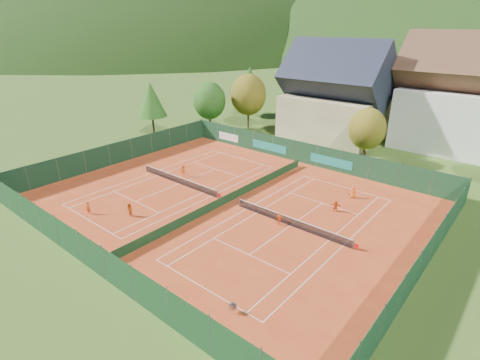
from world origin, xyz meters
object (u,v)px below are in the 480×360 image
(hotel_block_a, at_px, (475,103))
(ball_hopper, at_px, (233,306))
(player_right_far_b, at_px, (336,206))
(player_right_far_a, at_px, (353,192))
(chalet, at_px, (335,98))
(player_left_near, at_px, (88,208))
(player_right_near, at_px, (279,219))
(player_left_mid, at_px, (129,210))
(player_left_far, at_px, (183,171))

(hotel_block_a, xyz_separation_m, ball_hopper, (-4.61, -48.44, -6.83))
(ball_hopper, relative_size, player_right_far_b, 0.64)
(player_right_far_a, bearing_deg, chalet, -85.75)
(hotel_block_a, bearing_deg, player_right_far_a, -103.00)
(chalet, height_order, player_right_far_b, chalet)
(player_left_near, distance_m, player_right_near, 19.44)
(ball_hopper, height_order, player_left_near, player_left_near)
(player_right_near, bearing_deg, chalet, 64.14)
(player_right_near, bearing_deg, player_right_far_a, 30.19)
(chalet, bearing_deg, player_left_mid, -93.70)
(player_left_far, xyz_separation_m, player_right_near, (16.42, -2.52, -0.14))
(hotel_block_a, distance_m, player_left_near, 53.90)
(player_left_far, height_order, player_right_near, player_left_far)
(player_left_mid, bearing_deg, chalet, 89.11)
(hotel_block_a, distance_m, player_right_far_b, 31.80)
(ball_hopper, relative_size, player_right_near, 0.63)
(chalet, relative_size, ball_hopper, 20.25)
(player_right_near, bearing_deg, hotel_block_a, 32.16)
(hotel_block_a, height_order, player_left_far, hotel_block_a)
(hotel_block_a, bearing_deg, player_left_mid, -115.65)
(player_left_mid, distance_m, player_right_far_a, 24.14)
(player_right_near, height_order, player_right_far_b, player_right_near)
(hotel_block_a, distance_m, player_left_far, 42.94)
(player_left_far, distance_m, player_right_far_b, 19.64)
(hotel_block_a, bearing_deg, player_right_far_b, -101.23)
(player_right_near, height_order, player_right_far_a, player_right_far_a)
(ball_hopper, height_order, player_right_far_b, player_right_far_b)
(player_left_near, relative_size, player_left_far, 0.90)
(player_left_mid, relative_size, player_left_far, 0.94)
(player_right_far_a, bearing_deg, player_left_mid, 21.87)
(player_left_mid, bearing_deg, player_right_near, 36.17)
(player_left_far, xyz_separation_m, player_right_far_b, (19.32, 3.53, -0.15))
(hotel_block_a, height_order, player_right_far_b, hotel_block_a)
(player_right_near, relative_size, player_right_far_a, 0.93)
(player_right_far_a, bearing_deg, hotel_block_a, -131.33)
(player_left_near, bearing_deg, player_right_far_b, 22.49)
(chalet, xyz_separation_m, player_right_near, (10.04, -30.53, -5.99))
(chalet, height_order, player_right_far_a, chalet)
(player_right_near, bearing_deg, ball_hopper, -114.03)
(player_left_near, distance_m, player_left_far, 13.14)
(chalet, distance_m, player_right_near, 32.69)
(chalet, xyz_separation_m, player_right_far_b, (12.95, -24.48, -6.00))
(player_right_far_a, relative_size, player_right_far_b, 1.09)
(chalet, distance_m, hotel_block_a, 19.94)
(chalet, relative_size, player_right_far_b, 12.90)
(player_left_near, height_order, player_left_mid, player_left_mid)
(player_left_mid, relative_size, player_right_near, 1.15)
(player_left_mid, height_order, player_left_far, player_left_far)
(ball_hopper, height_order, player_right_near, player_right_near)
(player_left_near, relative_size, player_right_far_b, 1.12)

